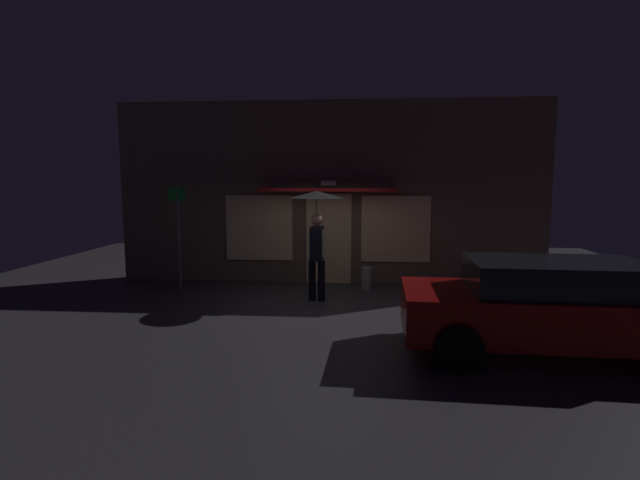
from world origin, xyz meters
TOP-DOWN VIEW (x-y plane):
  - ground_plane at (0.00, 0.00)m, footprint 18.00×18.00m
  - building_facade at (-0.00, 2.34)m, footprint 10.43×1.00m
  - person_with_umbrella at (-0.13, 0.41)m, footprint 1.12×1.12m
  - parked_car at (3.55, -2.41)m, footprint 4.35×2.03m
  - street_sign_post at (-3.34, 1.06)m, footprint 0.40×0.07m
  - sidewalk_bollard at (0.93, 1.57)m, footprint 0.24×0.24m

SIDE VIEW (x-z plane):
  - ground_plane at x=0.00m, z-range 0.00..0.00m
  - sidewalk_bollard at x=0.93m, z-range 0.00..0.51m
  - parked_car at x=3.55m, z-range 0.03..1.40m
  - street_sign_post at x=-3.34m, z-range 0.16..2.62m
  - person_with_umbrella at x=-0.13m, z-range 0.57..2.86m
  - building_facade at x=0.00m, z-range -0.02..4.40m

